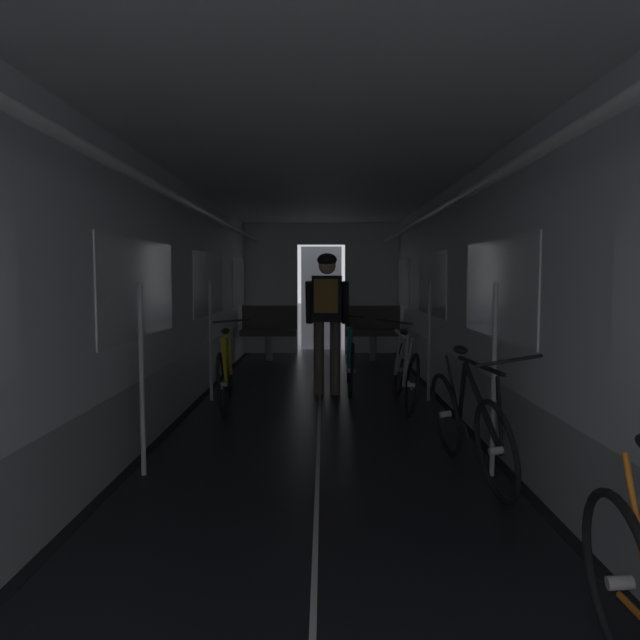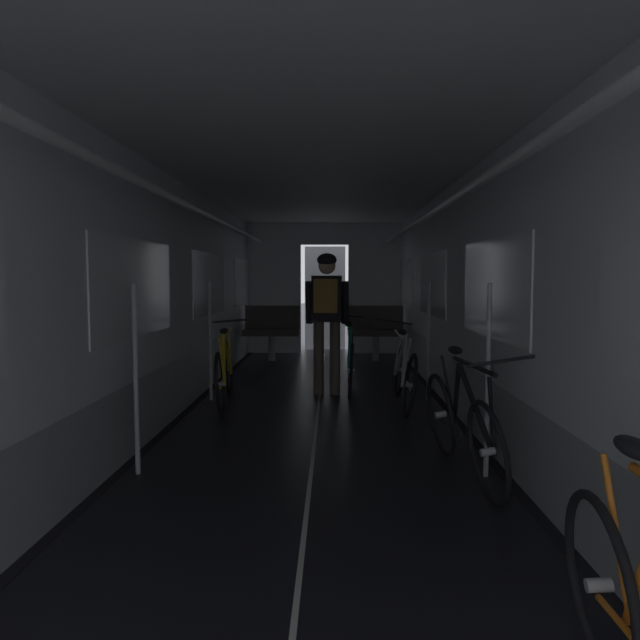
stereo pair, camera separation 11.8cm
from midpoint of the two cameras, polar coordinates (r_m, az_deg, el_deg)
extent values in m
cube|color=black|center=(5.74, -14.28, -10.46)|extent=(0.08, 11.50, 0.01)
cube|color=black|center=(5.69, 14.76, -10.60)|extent=(0.08, 11.50, 0.01)
cube|color=beige|center=(5.54, 0.17, -10.88)|extent=(0.03, 11.27, 0.00)
cube|color=#9EA0A5|center=(5.70, -15.31, -7.53)|extent=(0.12, 11.50, 0.60)
cube|color=silver|center=(5.59, -15.56, 4.87)|extent=(0.12, 11.50, 1.85)
cube|color=white|center=(5.02, -16.70, 2.94)|extent=(0.02, 1.90, 0.80)
cube|color=white|center=(7.81, -10.18, 3.44)|extent=(0.02, 1.90, 0.80)
cube|color=white|center=(10.64, -7.11, 3.65)|extent=(0.02, 1.90, 0.80)
cube|color=yellow|center=(5.26, -15.85, 3.01)|extent=(0.01, 0.20, 0.28)
cylinder|color=white|center=(5.54, -12.24, 10.90)|extent=(0.07, 11.04, 0.07)
cylinder|color=#B7BABF|center=(4.48, -16.66, -5.54)|extent=(0.04, 0.04, 1.40)
cylinder|color=#B7BABF|center=(6.98, -10.09, -1.99)|extent=(0.04, 0.04, 1.40)
cube|color=#9EA0A5|center=(5.65, 15.81, -7.65)|extent=(0.12, 11.50, 0.60)
cube|color=silver|center=(5.53, 16.07, 4.87)|extent=(0.12, 11.50, 1.85)
cube|color=white|center=(4.96, 16.99, 2.92)|extent=(0.02, 1.90, 0.80)
cube|color=white|center=(7.77, 11.24, 3.42)|extent=(0.02, 1.90, 0.80)
cube|color=white|center=(10.61, 8.55, 3.64)|extent=(0.02, 1.90, 0.80)
cube|color=yellow|center=(5.08, 16.61, 2.96)|extent=(0.01, 0.20, 0.28)
cylinder|color=white|center=(5.50, 12.70, 10.95)|extent=(0.07, 11.04, 0.07)
cylinder|color=#B7BABF|center=(4.42, 16.64, -5.67)|extent=(0.04, 0.04, 1.40)
cylinder|color=#B7BABF|center=(6.94, 10.95, -2.04)|extent=(0.04, 0.04, 1.40)
cube|color=silver|center=(11.21, -4.12, 3.06)|extent=(1.00, 0.12, 2.45)
cube|color=silver|center=(11.19, 5.62, 3.05)|extent=(1.00, 0.12, 2.45)
cube|color=silver|center=(11.19, 0.75, 8.32)|extent=(0.90, 0.12, 0.40)
cube|color=#4C4F54|center=(11.87, 0.77, 2.17)|extent=(0.81, 0.04, 2.05)
cube|color=white|center=(5.46, 0.18, 15.46)|extent=(3.14, 11.62, 0.12)
cylinder|color=gray|center=(10.22, -4.37, -2.70)|extent=(0.12, 0.12, 0.44)
cube|color=#47423D|center=(10.19, -4.38, -1.19)|extent=(0.96, 0.44, 0.10)
cube|color=#47423D|center=(10.36, -4.29, 0.29)|extent=(0.96, 0.08, 0.40)
torus|color=gray|center=(10.43, -6.63, 1.40)|extent=(0.14, 0.14, 0.02)
cylinder|color=gray|center=(10.21, 5.75, -2.72)|extent=(0.12, 0.12, 0.44)
cube|color=#47423D|center=(10.18, 5.76, -1.21)|extent=(0.96, 0.44, 0.10)
cube|color=#47423D|center=(10.35, 5.69, 0.27)|extent=(0.96, 0.08, 0.40)
torus|color=gray|center=(10.34, 3.30, 1.39)|extent=(0.14, 0.14, 0.02)
torus|color=black|center=(6.22, -9.12, -6.14)|extent=(0.14, 0.67, 0.67)
cylinder|color=#B2B2B7|center=(6.22, -9.12, -6.14)|extent=(0.10, 0.06, 0.06)
torus|color=black|center=(7.22, -8.40, -4.69)|extent=(0.14, 0.67, 0.67)
cylinder|color=#B2B2B7|center=(7.22, -8.40, -4.69)|extent=(0.10, 0.06, 0.06)
cylinder|color=yellow|center=(6.88, -8.49, -3.29)|extent=(0.05, 0.54, 0.56)
cylinder|color=yellow|center=(6.47, -8.77, -3.76)|extent=(0.10, 0.34, 0.55)
cylinder|color=yellow|center=(6.69, -8.46, -1.22)|extent=(0.11, 0.82, 0.04)
cylinder|color=yellow|center=(6.25, -8.93, -3.84)|extent=(0.05, 0.17, 0.49)
cylinder|color=yellow|center=(6.44, -8.95, -5.98)|extent=(0.07, 0.45, 0.07)
cylinder|color=yellow|center=(7.16, -8.30, -2.82)|extent=(0.07, 0.09, 0.49)
cylinder|color=black|center=(6.67, -8.80, -5.83)|extent=(0.04, 0.17, 0.17)
ellipsoid|color=black|center=(6.26, -8.74, -1.04)|extent=(0.12, 0.25, 0.07)
cylinder|color=black|center=(7.14, -8.13, -0.08)|extent=(0.44, 0.06, 0.05)
torus|color=black|center=(4.93, 12.27, -8.93)|extent=(0.20, 0.68, 0.67)
cylinder|color=#B2B2B7|center=(4.93, 12.27, -8.93)|extent=(0.10, 0.06, 0.06)
torus|color=black|center=(4.00, 16.74, -12.11)|extent=(0.20, 0.68, 0.67)
cylinder|color=#B2B2B7|center=(4.00, 16.74, -12.11)|extent=(0.10, 0.06, 0.06)
cylinder|color=black|center=(4.25, 15.58, -8.12)|extent=(0.17, 0.53, 0.56)
cylinder|color=black|center=(4.62, 13.76, -7.08)|extent=(0.08, 0.35, 0.55)
cylinder|color=black|center=(4.35, 15.36, -4.30)|extent=(0.13, 0.82, 0.04)
cylinder|color=black|center=(4.83, 12.93, -6.31)|extent=(0.11, 0.16, 0.49)
cylinder|color=black|center=(4.73, 13.06, -9.80)|extent=(0.07, 0.45, 0.07)
cylinder|color=black|center=(3.98, 17.09, -8.64)|extent=(0.09, 0.10, 0.49)
cylinder|color=black|center=(4.53, 13.92, -10.73)|extent=(0.05, 0.17, 0.17)
ellipsoid|color=black|center=(4.75, 13.64, -2.84)|extent=(0.12, 0.25, 0.07)
cylinder|color=black|center=(3.92, 17.93, -3.81)|extent=(0.44, 0.07, 0.08)
torus|color=black|center=(6.16, 9.26, -6.26)|extent=(0.13, 0.67, 0.67)
cylinder|color=#B2B2B7|center=(6.16, 9.26, -6.26)|extent=(0.10, 0.05, 0.06)
torus|color=black|center=(7.16, 8.22, -4.78)|extent=(0.13, 0.67, 0.67)
cylinder|color=#B2B2B7|center=(7.16, 8.22, -4.78)|extent=(0.10, 0.05, 0.06)
cylinder|color=#ADAFB5|center=(6.82, 8.28, -3.39)|extent=(0.11, 0.54, 0.56)
cylinder|color=#ADAFB5|center=(6.41, 8.68, -3.87)|extent=(0.11, 0.34, 0.55)
cylinder|color=#ADAFB5|center=(6.63, 8.15, -1.31)|extent=(0.05, 0.82, 0.04)
cylinder|color=#ADAFB5|center=(6.19, 8.90, -3.96)|extent=(0.09, 0.16, 0.49)
cylinder|color=#ADAFB5|center=(6.39, 9.03, -6.09)|extent=(0.04, 0.45, 0.07)
cylinder|color=#ADAFB5|center=(7.09, 8.01, -2.91)|extent=(0.09, 0.09, 0.49)
cylinder|color=black|center=(6.61, 8.81, -5.93)|extent=(0.04, 0.17, 0.17)
ellipsoid|color=black|center=(6.20, 8.50, -1.15)|extent=(0.10, 0.24, 0.07)
cylinder|color=black|center=(7.08, 7.65, -0.16)|extent=(0.44, 0.03, 0.08)
torus|color=black|center=(2.56, 26.65, -21.95)|extent=(0.14, 0.67, 0.67)
cylinder|color=#B2B2B7|center=(2.56, 26.65, -21.95)|extent=(0.10, 0.06, 0.06)
cylinder|color=orange|center=(2.41, 27.98, -17.40)|extent=(0.06, 0.17, 0.49)
cylinder|color=orange|center=(2.39, 28.77, -24.67)|extent=(0.06, 0.45, 0.07)
ellipsoid|color=black|center=(2.29, 29.36, -10.71)|extent=(0.11, 0.25, 0.07)
cylinder|color=brown|center=(7.24, 0.34, -3.70)|extent=(0.13, 0.13, 0.90)
cylinder|color=brown|center=(7.23, 1.92, -3.71)|extent=(0.13, 0.13, 0.90)
cube|color=black|center=(7.17, 1.14, 2.08)|extent=(0.37, 0.24, 0.56)
cylinder|color=black|center=(7.21, -0.60, 1.70)|extent=(0.10, 0.20, 0.53)
cylinder|color=black|center=(7.18, 2.90, 1.68)|extent=(0.10, 0.20, 0.53)
sphere|color=beige|center=(7.17, 1.14, 5.28)|extent=(0.21, 0.21, 0.21)
ellipsoid|color=black|center=(7.17, 1.14, 5.84)|extent=(0.26, 0.29, 0.16)
cube|color=olive|center=(7.00, 1.05, 2.36)|extent=(0.29, 0.18, 0.40)
torus|color=black|center=(7.00, 3.49, -4.93)|extent=(0.09, 0.67, 0.67)
cylinder|color=#B2B2B7|center=(7.00, 3.49, -4.93)|extent=(0.09, 0.05, 0.06)
torus|color=black|center=(8.01, 3.39, -3.78)|extent=(0.09, 0.67, 0.67)
cylinder|color=#B2B2B7|center=(8.01, 3.39, -3.78)|extent=(0.09, 0.05, 0.06)
cylinder|color=teal|center=(7.67, 3.33, -2.48)|extent=(0.06, 0.54, 0.56)
cylinder|color=teal|center=(7.26, 3.37, -2.85)|extent=(0.07, 0.34, 0.55)
cylinder|color=teal|center=(7.49, 3.24, -0.60)|extent=(0.06, 0.82, 0.04)
cylinder|color=teal|center=(7.04, 3.38, -2.90)|extent=(0.05, 0.16, 0.49)
cylinder|color=teal|center=(7.23, 3.47, -4.83)|extent=(0.04, 0.45, 0.07)
cylinder|color=teal|center=(7.95, 3.30, -2.08)|extent=(0.06, 0.09, 0.49)
cylinder|color=black|center=(7.45, 3.46, -4.73)|extent=(0.03, 0.17, 0.17)
ellipsoid|color=black|center=(7.05, 3.24, -0.41)|extent=(0.10, 0.24, 0.07)
cylinder|color=black|center=(7.94, 3.17, 0.39)|extent=(0.44, 0.04, 0.05)
camera|label=1|loc=(0.06, -89.54, 0.03)|focal=33.08mm
camera|label=2|loc=(0.06, 90.46, -0.03)|focal=33.08mm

